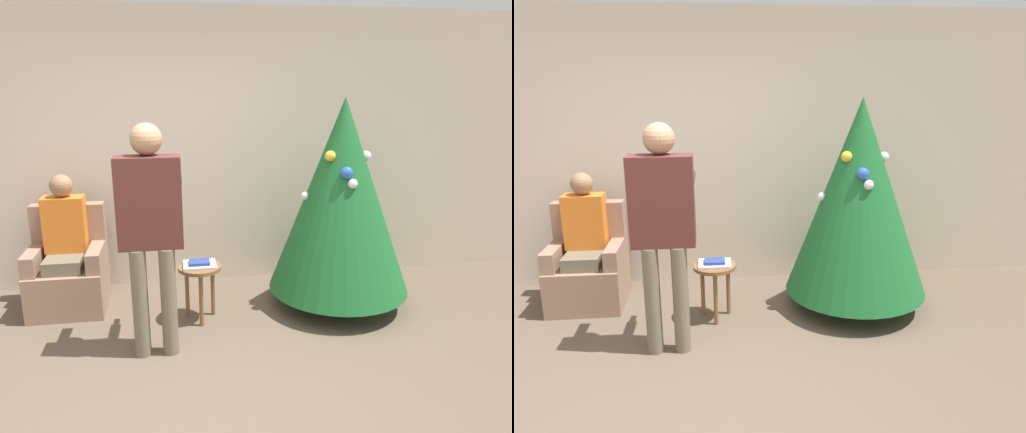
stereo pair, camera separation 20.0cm
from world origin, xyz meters
The scene contains 9 objects.
ground_plane centered at (0.00, 0.00, 0.00)m, with size 14.00×14.00×0.00m, color brown.
wall_back centered at (0.00, 2.23, 1.35)m, with size 8.00×0.06×2.70m.
christmas_tree centered at (1.39, 1.41, 1.03)m, with size 1.26×1.26×1.89m.
armchair centered at (-1.04, 1.74, 0.33)m, with size 0.65×0.61×0.93m.
person_seated centered at (-1.04, 1.72, 0.67)m, with size 0.36×0.46×1.23m.
person_standing centered at (-0.24, 0.83, 1.06)m, with size 0.47×0.57×1.74m.
side_stool centered at (0.12, 1.30, 0.40)m, with size 0.37×0.37×0.49m.
laptop centered at (0.12, 1.30, 0.50)m, with size 0.28×0.23×0.02m.
book centered at (0.12, 1.30, 0.53)m, with size 0.17×0.14×0.02m.
Camera 2 is at (0.16, -2.74, 2.04)m, focal length 35.00 mm.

